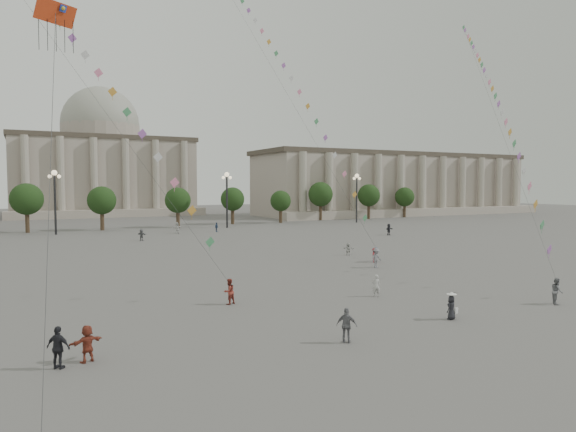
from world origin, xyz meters
name	(u,v)px	position (x,y,z in m)	size (l,w,h in m)	color
ground	(409,328)	(0.00, 0.00, 0.00)	(360.00, 360.00, 0.00)	#4E4B49
hall_east	(396,184)	(75.00, 93.89, 8.43)	(84.00, 26.22, 17.20)	#A6998B
hall_central	(102,163)	(0.00, 129.22, 14.23)	(48.30, 34.30, 35.50)	#A6998B
tree_row	(139,200)	(0.00, 78.00, 5.39)	(137.12, 5.12, 8.00)	#382B1C
lamp_post_mid_west	(55,190)	(-15.00, 70.00, 7.35)	(2.00, 0.90, 10.65)	#262628
lamp_post_mid_east	(227,189)	(15.00, 70.00, 7.35)	(2.00, 0.90, 10.65)	#262628
lamp_post_far_east	(357,189)	(45.00, 70.00, 7.35)	(2.00, 0.90, 10.65)	#262628
person_crowd_0	(217,227)	(10.26, 62.53, 0.84)	(0.98, 0.41, 1.67)	#354E78
person_crowd_4	(177,228)	(3.28, 62.52, 0.97)	(1.79, 0.57, 1.94)	silver
person_crowd_6	(376,258)	(11.42, 18.27, 0.97)	(1.25, 0.72, 1.93)	slate
person_crowd_7	(348,249)	(14.00, 27.07, 0.74)	(1.37, 0.44, 1.48)	beige
person_crowd_8	(374,255)	(13.35, 21.19, 0.77)	(0.99, 0.57, 1.54)	maroon
person_crowd_9	(389,229)	(33.40, 44.12, 0.93)	(1.73, 0.55, 1.87)	black
person_crowd_12	(142,235)	(-4.29, 54.00, 0.87)	(1.62, 0.52, 1.75)	slate
person_crowd_13	(376,285)	(3.39, 7.62, 0.81)	(0.59, 0.39, 1.63)	#B2B1AE
tourist_1	(58,348)	(-18.26, 2.02, 0.96)	(1.13, 0.47, 1.92)	black
tourist_2	(87,344)	(-17.02, 2.40, 0.86)	(1.60, 0.51, 1.73)	brown
tourist_3	(347,325)	(-4.72, -0.67, 0.92)	(1.07, 0.45, 1.83)	slate
kite_flyer_0	(229,292)	(-7.10, 10.23, 0.89)	(0.86, 0.67, 1.77)	maroon
kite_flyer_1	(376,255)	(13.83, 21.55, 0.76)	(0.98, 0.56, 1.52)	navy
kite_flyer_2	(557,291)	(12.98, -0.03, 0.91)	(0.88, 0.69, 1.82)	slate
hat_person	(451,306)	(3.54, 0.28, 0.80)	(0.82, 0.66, 1.69)	black
dragon_kite	(56,29)	(-17.78, 6.18, 16.03)	(2.13, 8.62, 21.88)	red
kite_train_west	(37,1)	(-17.94, 29.52, 24.67)	(20.82, 35.96, 59.64)	#3F3F3F
kite_train_mid	(262,37)	(9.94, 42.23, 28.28)	(7.95, 38.54, 63.01)	#3F3F3F
kite_train_east	(489,87)	(30.95, 22.12, 20.05)	(34.22, 41.48, 64.50)	#3F3F3F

